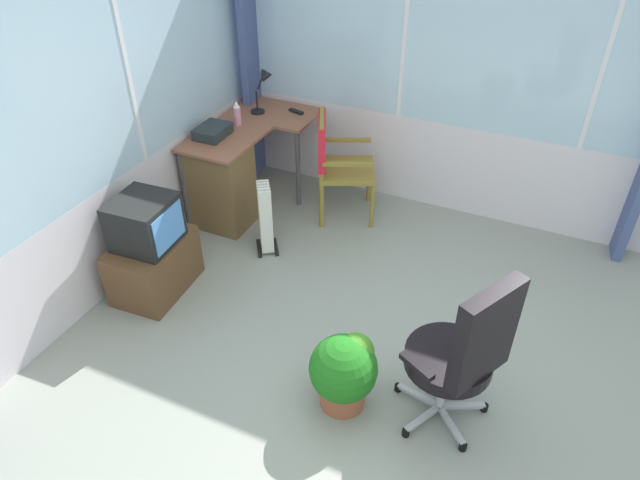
# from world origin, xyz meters

# --- Properties ---
(ground) EXTENTS (5.73, 5.51, 0.06)m
(ground) POSITION_xyz_m (0.00, 0.00, -0.03)
(ground) COLOR gray
(north_window_panel) EXTENTS (4.73, 0.07, 2.64)m
(north_window_panel) POSITION_xyz_m (-0.00, 2.29, 1.31)
(north_window_panel) COLOR silver
(north_window_panel) RESTS_ON ground
(east_window_panel) EXTENTS (0.07, 4.51, 2.64)m
(east_window_panel) POSITION_xyz_m (2.40, -0.00, 1.31)
(east_window_panel) COLOR silver
(east_window_panel) RESTS_ON ground
(curtain_corner) EXTENTS (0.34, 0.10, 2.54)m
(curtain_corner) POSITION_xyz_m (2.27, 2.16, 1.27)
(curtain_corner) COLOR #485689
(curtain_corner) RESTS_ON ground
(desk) EXTENTS (1.28, 0.79, 0.77)m
(desk) POSITION_xyz_m (1.36, 1.96, 0.42)
(desk) COLOR #92573D
(desk) RESTS_ON ground
(desk_lamp) EXTENTS (0.23, 0.20, 0.39)m
(desk_lamp) POSITION_xyz_m (2.08, 1.92, 1.03)
(desk_lamp) COLOR black
(desk_lamp) RESTS_ON desk
(tv_remote) EXTENTS (0.09, 0.16, 0.02)m
(tv_remote) POSITION_xyz_m (2.15, 1.65, 0.78)
(tv_remote) COLOR black
(tv_remote) RESTS_ON desk
(spray_bottle) EXTENTS (0.06, 0.06, 0.22)m
(spray_bottle) POSITION_xyz_m (1.71, 2.00, 0.88)
(spray_bottle) COLOR pink
(spray_bottle) RESTS_ON desk
(paper_tray) EXTENTS (0.31, 0.24, 0.09)m
(paper_tray) POSITION_xyz_m (1.42, 2.07, 0.82)
(paper_tray) COLOR #252D31
(paper_tray) RESTS_ON desk
(wooden_armchair) EXTENTS (0.63, 0.64, 0.95)m
(wooden_armchair) POSITION_xyz_m (1.84, 1.15, 0.59)
(wooden_armchair) COLOR olive
(wooden_armchair) RESTS_ON ground
(office_chair) EXTENTS (0.62, 0.60, 1.10)m
(office_chair) POSITION_xyz_m (0.07, -0.40, 0.61)
(office_chair) COLOR #B7B7BF
(office_chair) RESTS_ON ground
(tv_on_stand) EXTENTS (0.67, 0.48, 0.79)m
(tv_on_stand) POSITION_xyz_m (0.33, 1.95, 0.35)
(tv_on_stand) COLOR brown
(tv_on_stand) RESTS_ON ground
(space_heater) EXTENTS (0.29, 0.27, 0.62)m
(space_heater) POSITION_xyz_m (1.13, 1.44, 0.32)
(space_heater) COLOR silver
(space_heater) RESTS_ON ground
(potted_plant) EXTENTS (0.41, 0.41, 0.51)m
(potted_plant) POSITION_xyz_m (-0.06, 0.23, 0.28)
(potted_plant) COLOR #A35638
(potted_plant) RESTS_ON ground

